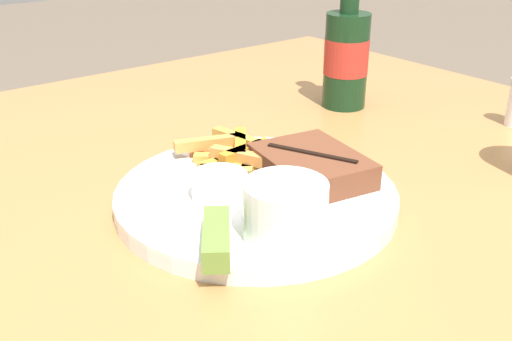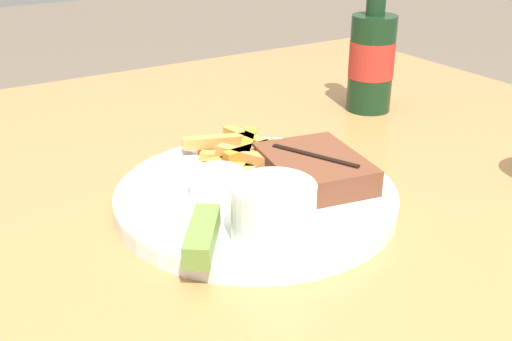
{
  "view_description": "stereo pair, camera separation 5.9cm",
  "coord_description": "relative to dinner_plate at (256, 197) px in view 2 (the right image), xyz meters",
  "views": [
    {
      "loc": [
        0.42,
        -0.33,
        1.01
      ],
      "look_at": [
        0.0,
        0.0,
        0.77
      ],
      "focal_mm": 42.0,
      "sensor_mm": 36.0,
      "label": 1
    },
    {
      "loc": [
        0.46,
        -0.28,
        1.01
      ],
      "look_at": [
        0.0,
        0.0,
        0.77
      ],
      "focal_mm": 42.0,
      "sensor_mm": 36.0,
      "label": 2
    }
  ],
  "objects": [
    {
      "name": "pickle_spear",
      "position": [
        0.07,
        -0.09,
        0.02
      ],
      "size": [
        0.07,
        0.06,
        0.02
      ],
      "color": "olive",
      "rests_on": "dinner_plate"
    },
    {
      "name": "knife_utensil",
      "position": [
        -0.01,
        0.03,
        0.01
      ],
      "size": [
        0.04,
        0.17,
        0.01
      ],
      "rotation": [
        0.0,
        0.0,
        1.74
      ],
      "color": "#B7B7BC",
      "rests_on": "dinner_plate"
    },
    {
      "name": "dining_table",
      "position": [
        0.0,
        0.0,
        -0.09
      ],
      "size": [
        1.1,
        1.16,
        0.73
      ],
      "color": "#A87542",
      "rests_on": "ground_plane"
    },
    {
      "name": "steak_portion",
      "position": [
        0.02,
        0.06,
        0.02
      ],
      "size": [
        0.13,
        0.11,
        0.03
      ],
      "color": "brown",
      "rests_on": "dinner_plate"
    },
    {
      "name": "beer_bottle",
      "position": [
        -0.17,
        0.29,
        0.07
      ],
      "size": [
        0.06,
        0.06,
        0.22
      ],
      "color": "#143319",
      "rests_on": "dining_table"
    },
    {
      "name": "dinner_plate",
      "position": [
        0.0,
        0.0,
        0.0
      ],
      "size": [
        0.28,
        0.28,
        0.02
      ],
      "color": "white",
      "rests_on": "dining_table"
    },
    {
      "name": "dipping_sauce_cup",
      "position": [
        -0.01,
        -0.04,
        0.02
      ],
      "size": [
        0.05,
        0.05,
        0.03
      ],
      "color": "silver",
      "rests_on": "dinner_plate"
    },
    {
      "name": "coleslaw_cup",
      "position": [
        0.09,
        -0.04,
        0.04
      ],
      "size": [
        0.07,
        0.07,
        0.05
      ],
      "color": "white",
      "rests_on": "dinner_plate"
    },
    {
      "name": "fork_utensil",
      "position": [
        -0.07,
        -0.02,
        0.01
      ],
      "size": [
        0.13,
        0.04,
        0.0
      ],
      "rotation": [
        0.0,
        0.0,
        6.49
      ],
      "color": "#B7B7BC",
      "rests_on": "dinner_plate"
    },
    {
      "name": "fries_pile",
      "position": [
        -0.06,
        0.02,
        0.02
      ],
      "size": [
        0.13,
        0.09,
        0.02
      ],
      "color": "#D68741",
      "rests_on": "dinner_plate"
    }
  ]
}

